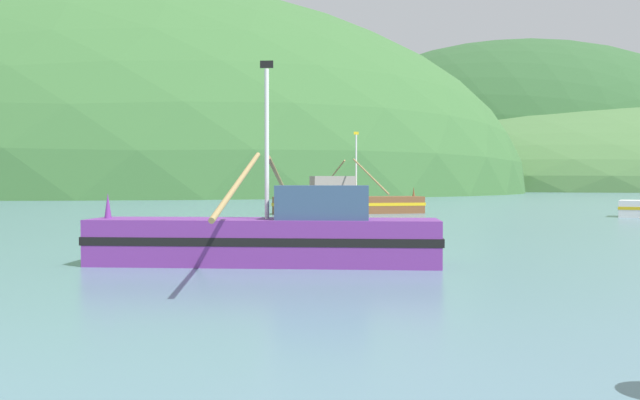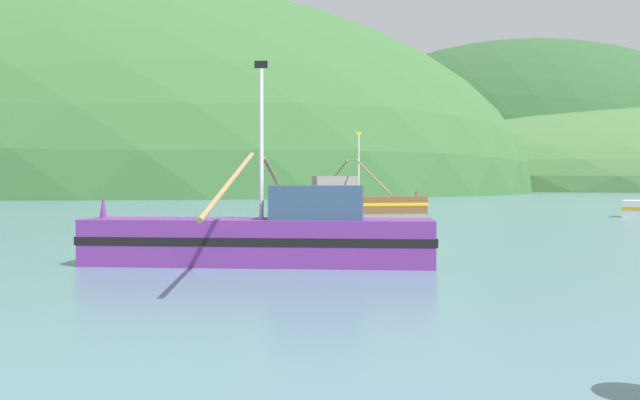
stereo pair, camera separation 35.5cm
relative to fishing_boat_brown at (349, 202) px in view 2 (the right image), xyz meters
The scene contains 5 objects.
hill_far_right 199.04m from the fishing_boat_brown, 84.01° to the left, with size 164.36×131.49×102.20m, color #2D562D.
hill_mid_right 197.86m from the fishing_boat_brown, 76.73° to the left, with size 214.15×171.32×53.88m, color #47703D.
hill_mid_left 134.48m from the fishing_boat_brown, 130.68° to the left, with size 214.97×171.97×96.54m, color #386633.
fishing_boat_brown is the anchor object (origin of this frame).
fishing_boat_purple 29.88m from the fishing_boat_brown, 83.25° to the right, with size 9.75×12.08×5.55m.
Camera 2 is at (9.53, -4.75, 2.25)m, focal length 37.42 mm.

